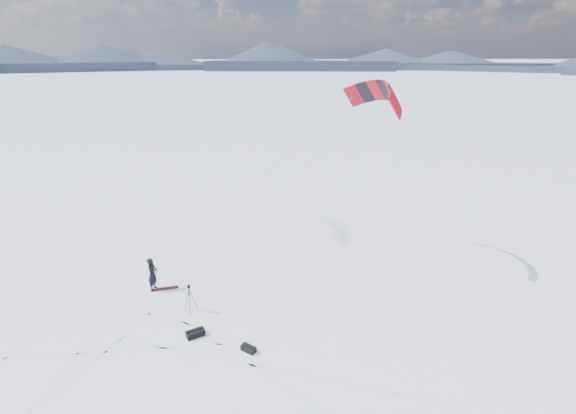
{
  "coord_description": "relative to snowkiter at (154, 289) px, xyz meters",
  "views": [
    {
      "loc": [
        4.13,
        -16.47,
        12.0
      ],
      "look_at": [
        5.97,
        4.97,
        4.04
      ],
      "focal_mm": 26.0,
      "sensor_mm": 36.0,
      "label": 1
    }
  ],
  "objects": [
    {
      "name": "ground",
      "position": [
        1.4,
        -3.65,
        0.0
      ],
      "size": [
        1800.0,
        1800.0,
        0.0
      ],
      "primitive_type": "plane",
      "color": "white"
    },
    {
      "name": "tripod",
      "position": [
        2.26,
        -2.32,
        0.97
      ],
      "size": [
        0.7,
        0.61,
        1.52
      ],
      "rotation": [
        0.0,
        0.0,
        0.54
      ],
      "color": "black",
      "rests_on": "ground"
    },
    {
      "name": "gear_bag_b",
      "position": [
        5.1,
        -5.43,
        0.13
      ],
      "size": [
        0.71,
        0.66,
        0.3
      ],
      "rotation": [
        0.0,
        0.0,
        -0.68
      ],
      "color": "black",
      "rests_on": "ground"
    },
    {
      "name": "power_kite",
      "position": [
        12.33,
        2.55,
        9.82
      ],
      "size": [
        13.51,
        5.43,
        9.49
      ],
      "color": "#BB0815",
      "rests_on": "ground"
    },
    {
      "name": "snowkiter",
      "position": [
        0.0,
        0.0,
        0.0
      ],
      "size": [
        0.56,
        0.75,
        1.87
      ],
      "primitive_type": "imported",
      "rotation": [
        0.0,
        0.0,
        1.39
      ],
      "color": "black",
      "rests_on": "ground"
    },
    {
      "name": "horizon_hills",
      "position": [
        1.4,
        -3.65,
        3.23
      ],
      "size": [
        704.0,
        705.94,
        8.21
      ],
      "color": "#1E2838",
      "rests_on": "ground"
    },
    {
      "name": "snow_tracks",
      "position": [
        0.99,
        -4.3,
        0.0
      ],
      "size": [
        17.62,
        14.39,
        0.01
      ],
      "color": "silver",
      "rests_on": "ground"
    },
    {
      "name": "snowboard",
      "position": [
        0.55,
        -0.0,
        0.02
      ],
      "size": [
        1.46,
        0.51,
        0.04
      ],
      "primitive_type": "cube",
      "rotation": [
        0.0,
        0.0,
        0.17
      ],
      "color": "maroon",
      "rests_on": "ground"
    },
    {
      "name": "gear_bag_a",
      "position": [
        2.71,
        -4.22,
        0.16
      ],
      "size": [
        0.9,
        0.7,
        0.36
      ],
      "rotation": [
        0.0,
        0.0,
        0.46
      ],
      "color": "black",
      "rests_on": "ground"
    }
  ]
}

